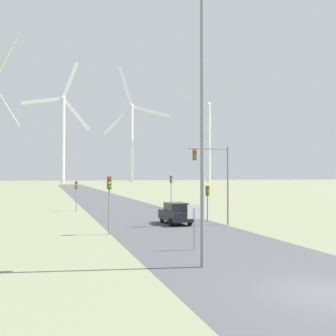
{
  "coord_description": "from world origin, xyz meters",
  "views": [
    {
      "loc": [
        -9.3,
        -11.74,
        4.17
      ],
      "look_at": [
        0.0,
        18.4,
        4.75
      ],
      "focal_mm": 42.0,
      "sensor_mm": 36.0,
      "label": 1
    }
  ],
  "objects_px": {
    "traffic_light_post_mid_right": "(171,184)",
    "car_approaching": "(176,213)",
    "wind_turbine_center": "(63,130)",
    "wind_turbine_right": "(131,134)",
    "traffic_light_post_near_right": "(208,195)",
    "stop_sign_near": "(194,218)",
    "traffic_light_post_mid_left": "(76,189)",
    "streetlamp": "(202,99)",
    "wind_turbine_far_right": "(209,133)",
    "traffic_light_mast_overhead": "(215,170)",
    "traffic_light_post_near_left": "(109,192)"
  },
  "relations": [
    {
      "from": "traffic_light_post_mid_right",
      "to": "car_approaching",
      "type": "bearing_deg",
      "value": -106.27
    },
    {
      "from": "wind_turbine_center",
      "to": "wind_turbine_right",
      "type": "relative_size",
      "value": 0.93
    },
    {
      "from": "traffic_light_post_near_right",
      "to": "wind_turbine_right",
      "type": "height_order",
      "value": "wind_turbine_right"
    },
    {
      "from": "stop_sign_near",
      "to": "wind_turbine_center",
      "type": "bearing_deg",
      "value": 89.95
    },
    {
      "from": "traffic_light_post_near_right",
      "to": "traffic_light_post_mid_left",
      "type": "xyz_separation_m",
      "value": [
        -10.66,
        13.46,
        0.19
      ]
    },
    {
      "from": "traffic_light_post_mid_right",
      "to": "car_approaching",
      "type": "height_order",
      "value": "traffic_light_post_mid_right"
    },
    {
      "from": "traffic_light_post_near_right",
      "to": "car_approaching",
      "type": "distance_m",
      "value": 3.82
    },
    {
      "from": "traffic_light_post_near_right",
      "to": "wind_turbine_right",
      "type": "distance_m",
      "value": 209.84
    },
    {
      "from": "traffic_light_post_mid_left",
      "to": "streetlamp",
      "type": "bearing_deg",
      "value": -83.23
    },
    {
      "from": "traffic_light_post_mid_left",
      "to": "wind_turbine_far_right",
      "type": "relative_size",
      "value": 0.05
    },
    {
      "from": "car_approaching",
      "to": "wind_turbine_far_right",
      "type": "xyz_separation_m",
      "value": [
        86.85,
        196.58,
        29.81
      ]
    },
    {
      "from": "wind_turbine_center",
      "to": "wind_turbine_far_right",
      "type": "bearing_deg",
      "value": 7.32
    },
    {
      "from": "wind_turbine_right",
      "to": "wind_turbine_far_right",
      "type": "distance_m",
      "value": 48.56
    },
    {
      "from": "traffic_light_post_near_right",
      "to": "car_approaching",
      "type": "relative_size",
      "value": 0.77
    },
    {
      "from": "stop_sign_near",
      "to": "traffic_light_mast_overhead",
      "type": "height_order",
      "value": "traffic_light_mast_overhead"
    },
    {
      "from": "traffic_light_post_near_left",
      "to": "traffic_light_post_near_right",
      "type": "distance_m",
      "value": 11.05
    },
    {
      "from": "traffic_light_post_near_right",
      "to": "wind_turbine_far_right",
      "type": "xyz_separation_m",
      "value": [
        83.47,
        195.55,
        28.36
      ]
    },
    {
      "from": "stop_sign_near",
      "to": "traffic_light_post_near_right",
      "type": "relative_size",
      "value": 0.79
    },
    {
      "from": "streetlamp",
      "to": "wind_turbine_right",
      "type": "relative_size",
      "value": 0.18
    },
    {
      "from": "traffic_light_post_mid_right",
      "to": "wind_turbine_far_right",
      "type": "height_order",
      "value": "wind_turbine_far_right"
    },
    {
      "from": "streetlamp",
      "to": "traffic_light_mast_overhead",
      "type": "xyz_separation_m",
      "value": [
        6.64,
        13.42,
        -3.05
      ]
    },
    {
      "from": "stop_sign_near",
      "to": "traffic_light_post_mid_left",
      "type": "height_order",
      "value": "traffic_light_post_mid_left"
    },
    {
      "from": "wind_turbine_center",
      "to": "wind_turbine_right",
      "type": "distance_m",
      "value": 46.63
    },
    {
      "from": "stop_sign_near",
      "to": "wind_turbine_right",
      "type": "bearing_deg",
      "value": 79.1
    },
    {
      "from": "traffic_light_post_near_left",
      "to": "wind_turbine_far_right",
      "type": "distance_m",
      "value": 223.1
    },
    {
      "from": "car_approaching",
      "to": "wind_turbine_center",
      "type": "relative_size",
      "value": 0.06
    },
    {
      "from": "traffic_light_post_near_right",
      "to": "traffic_light_post_mid_left",
      "type": "relative_size",
      "value": 0.93
    },
    {
      "from": "traffic_light_post_near_right",
      "to": "traffic_light_post_mid_left",
      "type": "distance_m",
      "value": 17.17
    },
    {
      "from": "streetlamp",
      "to": "wind_turbine_far_right",
      "type": "xyz_separation_m",
      "value": [
        90.6,
        211.81,
        23.08
      ]
    },
    {
      "from": "car_approaching",
      "to": "wind_turbine_center",
      "type": "xyz_separation_m",
      "value": [
        -2.46,
        185.11,
        27.46
      ]
    },
    {
      "from": "traffic_light_post_mid_left",
      "to": "traffic_light_post_mid_right",
      "type": "relative_size",
      "value": 0.85
    },
    {
      "from": "streetlamp",
      "to": "traffic_light_post_mid_left",
      "type": "bearing_deg",
      "value": 96.77
    },
    {
      "from": "traffic_light_post_near_right",
      "to": "car_approaching",
      "type": "bearing_deg",
      "value": -162.95
    },
    {
      "from": "traffic_light_post_near_right",
      "to": "wind_turbine_far_right",
      "type": "bearing_deg",
      "value": 66.88
    },
    {
      "from": "traffic_light_post_near_left",
      "to": "traffic_light_post_near_right",
      "type": "bearing_deg",
      "value": 28.48
    },
    {
      "from": "streetlamp",
      "to": "wind_turbine_far_right",
      "type": "bearing_deg",
      "value": 66.84
    },
    {
      "from": "streetlamp",
      "to": "car_approaching",
      "type": "bearing_deg",
      "value": 76.17
    },
    {
      "from": "traffic_light_mast_overhead",
      "to": "wind_turbine_right",
      "type": "xyz_separation_m",
      "value": [
        36.32,
        207.78,
        25.11
      ]
    },
    {
      "from": "traffic_light_post_mid_left",
      "to": "traffic_light_post_mid_right",
      "type": "distance_m",
      "value": 12.17
    },
    {
      "from": "traffic_light_post_mid_left",
      "to": "traffic_light_post_mid_right",
      "type": "bearing_deg",
      "value": 8.46
    },
    {
      "from": "traffic_light_post_mid_left",
      "to": "wind_turbine_right",
      "type": "relative_size",
      "value": 0.05
    },
    {
      "from": "traffic_light_post_mid_left",
      "to": "wind_turbine_right",
      "type": "height_order",
      "value": "wind_turbine_right"
    },
    {
      "from": "traffic_light_post_near_left",
      "to": "traffic_light_mast_overhead",
      "type": "relative_size",
      "value": 0.61
    },
    {
      "from": "traffic_light_post_near_left",
      "to": "traffic_light_post_near_right",
      "type": "xyz_separation_m",
      "value": [
        9.69,
        5.26,
        -0.62
      ]
    },
    {
      "from": "traffic_light_mast_overhead",
      "to": "wind_turbine_center",
      "type": "distance_m",
      "value": 188.5
    },
    {
      "from": "stop_sign_near",
      "to": "traffic_light_post_near_left",
      "type": "relative_size",
      "value": 0.62
    },
    {
      "from": "traffic_light_post_mid_left",
      "to": "wind_turbine_far_right",
      "type": "bearing_deg",
      "value": 62.66
    },
    {
      "from": "stop_sign_near",
      "to": "traffic_light_post_near_left",
      "type": "height_order",
      "value": "traffic_light_post_near_left"
    },
    {
      "from": "traffic_light_post_mid_left",
      "to": "car_approaching",
      "type": "relative_size",
      "value": 0.83
    },
    {
      "from": "traffic_light_mast_overhead",
      "to": "wind_turbine_far_right",
      "type": "relative_size",
      "value": 0.1
    }
  ]
}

